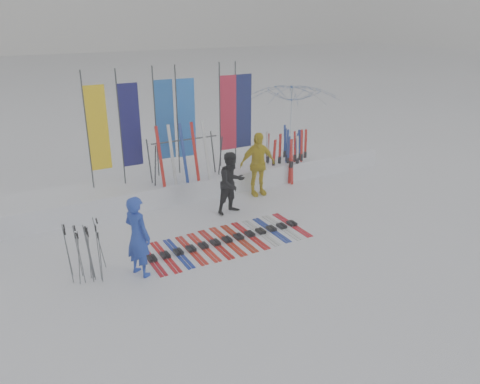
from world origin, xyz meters
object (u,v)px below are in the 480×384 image
person_blue (138,236)px  person_black (232,183)px  ski_row (227,240)px  ski_rack (185,153)px  tent_canopy (293,123)px  person_yellow (257,164)px

person_blue → person_black: 3.76m
ski_row → ski_rack: 3.37m
person_blue → ski_rack: bearing=-61.4°
person_blue → ski_rack: 4.37m
person_black → ski_rack: 1.78m
tent_canopy → ski_rack: 4.94m
ski_rack → tent_canopy: bearing=16.5°
person_black → tent_canopy: 5.08m
person_black → ski_row: person_black is taller
person_blue → ski_row: bearing=-104.6°
person_black → ski_row: (-0.93, -1.50, -0.82)m
person_blue → person_black: bearing=-84.3°
person_blue → person_yellow: size_ratio=0.92×
tent_canopy → ski_rack: size_ratio=1.59×
person_black → person_yellow: (1.32, 0.83, 0.10)m
person_blue → ski_row: (2.29, 0.43, -0.84)m
person_black → person_yellow: size_ratio=0.90×
person_blue → tent_canopy: 8.81m
person_blue → ski_row: 2.48m
tent_canopy → person_black: bearing=-143.9°
ski_row → person_yellow: bearing=46.1°
ski_row → ski_rack: (0.27, 3.08, 1.35)m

